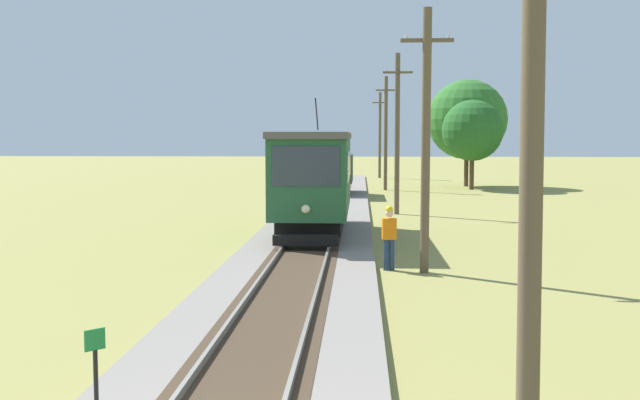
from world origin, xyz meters
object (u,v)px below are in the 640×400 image
Objects in this scene: utility_pole_mid at (397,132)px; utility_pole_distant at (380,134)px; utility_pole_near_tram at (426,139)px; track_worker at (389,235)px; utility_pole_foreground at (532,122)px; tree_left_far at (472,131)px; tree_right_near at (467,120)px; utility_pole_far at (386,132)px; red_tram at (314,178)px; trackside_signal_marker at (96,368)px; freight_car at (333,171)px.

utility_pole_mid is 30.47m from utility_pole_distant.
utility_pole_near_tram is 2.82m from track_worker.
utility_pole_foreground reaches higher than tree_left_far.
tree_right_near reaches higher than track_worker.
utility_pole_near_tram is at bearing 90.00° from utility_pole_foreground.
utility_pole_far reaches higher than utility_pole_mid.
track_worker is (2.47, -6.38, -1.21)m from red_tram.
utility_pole_far reaches higher than utility_pole_near_tram.
utility_pole_far is 6.61× the size of trackside_signal_marker.
utility_pole_near_tram is 32.08m from tree_left_far.
tree_right_near is (11.33, 45.28, 4.29)m from trackside_signal_marker.
utility_pole_mid is at bearing -90.00° from utility_pole_far.
tree_right_near is at bearing 71.23° from red_tram.
tree_right_near reaches higher than freight_car.
track_worker is (-0.94, -30.23, -3.01)m from utility_pole_far.
utility_pole_near_tram is 35.41m from tree_right_near.
utility_pole_foreground is 1.06× the size of utility_pole_near_tram.
track_worker is (-0.94, -45.22, -2.93)m from utility_pole_distant.
utility_pole_far reaches higher than tree_left_far.
utility_pole_far is at bearing 90.00° from utility_pole_mid.
freight_car is 11.09m from utility_pole_mid.
tree_left_far is (9.46, 6.14, 2.56)m from freight_car.
freight_car is 0.68× the size of utility_pole_mid.
track_worker is at bearing -93.65° from utility_pole_mid.
tree_right_near reaches higher than tree_left_far.
freight_car is 35.85m from trackside_signal_marker.
trackside_signal_marker is (-5.17, 1.51, -3.15)m from utility_pole_foreground.
tree_left_far reaches higher than freight_car.
utility_pole_near_tram is 0.90× the size of utility_pole_far.
utility_pole_distant reaches higher than utility_pole_foreground.
utility_pole_foreground is 11.94m from utility_pole_near_tram.
trackside_signal_marker is 0.19× the size of tree_left_far.
utility_pole_near_tram is at bearing -90.00° from utility_pole_distant.
red_tram is 1.15× the size of utility_pole_foreground.
utility_pole_foreground is 47.20m from tree_right_near.
utility_pole_far is at bearing 82.81° from trackside_signal_marker.
red_tram is at bearing 117.00° from utility_pole_near_tram.
utility_pole_mid is (0.00, 15.07, 0.28)m from utility_pole_near_tram.
trackside_signal_marker is (-5.17, -25.50, -3.23)m from utility_pole_mid.
tree_left_far reaches higher than red_tram.
utility_pole_near_tram reaches higher than trackside_signal_marker.
freight_car is 37.52m from utility_pole_foreground.
trackside_signal_marker is at bearing -104.98° from tree_left_far.
utility_pole_distant reaches higher than trackside_signal_marker.
tree_right_near reaches higher than red_tram.
utility_pole_distant reaches higher than track_worker.
utility_pole_near_tram reaches higher than freight_car.
utility_pole_far is 1.02× the size of utility_pole_distant.
tree_right_near is 3.45m from tree_left_far.
trackside_signal_marker is at bearing -92.81° from freight_car.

